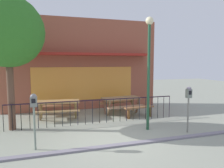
# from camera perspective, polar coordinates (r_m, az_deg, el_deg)

# --- Properties ---
(ground) EXTENTS (40.00, 40.00, 0.00)m
(ground) POSITION_cam_1_polar(r_m,az_deg,el_deg) (6.87, -0.86, -14.89)
(ground) COLOR gray
(pub_storefront) EXTENTS (7.97, 1.27, 4.68)m
(pub_storefront) POSITION_cam_1_polar(r_m,az_deg,el_deg) (11.07, -7.83, 5.37)
(pub_storefront) COLOR #55322B
(pub_storefront) RESTS_ON ground
(patio_fence_front) EXTENTS (6.72, 0.04, 0.97)m
(patio_fence_front) POSITION_cam_1_polar(r_m,az_deg,el_deg) (8.38, -4.39, -6.33)
(patio_fence_front) COLOR black
(patio_fence_front) RESTS_ON ground
(picnic_table_left) EXTENTS (1.92, 1.52, 0.79)m
(picnic_table_left) POSITION_cam_1_polar(r_m,az_deg,el_deg) (9.41, -14.47, -5.48)
(picnic_table_left) COLOR #A67C47
(picnic_table_left) RESTS_ON ground
(picnic_table_right) EXTENTS (1.90, 1.49, 0.79)m
(picnic_table_right) POSITION_cam_1_polar(r_m,az_deg,el_deg) (10.01, 2.53, -4.61)
(picnic_table_right) COLOR #9B794D
(picnic_table_right) RESTS_ON ground
(patio_bench) EXTENTS (1.43, 0.47, 0.48)m
(patio_bench) POSITION_cam_1_polar(r_m,az_deg,el_deg) (9.46, 7.35, -6.87)
(patio_bench) COLOR brown
(patio_bench) RESTS_ON ground
(parking_meter_near) EXTENTS (0.18, 0.17, 1.61)m
(parking_meter_near) POSITION_cam_1_polar(r_m,az_deg,el_deg) (7.67, 20.19, -3.41)
(parking_meter_near) COLOR gray
(parking_meter_near) RESTS_ON ground
(parking_meter_far) EXTENTS (0.18, 0.17, 1.59)m
(parking_meter_far) POSITION_cam_1_polar(r_m,az_deg,el_deg) (6.15, -20.56, -5.83)
(parking_meter_far) COLOR slate
(parking_meter_far) RESTS_ON ground
(street_tree) EXTENTS (2.51, 2.51, 4.76)m
(street_tree) POSITION_cam_1_polar(r_m,az_deg,el_deg) (8.32, -26.57, 12.55)
(street_tree) COLOR brown
(street_tree) RESTS_ON ground
(street_lamp) EXTENTS (0.28, 0.28, 4.01)m
(street_lamp) POSITION_cam_1_polar(r_m,az_deg,el_deg) (7.53, 10.04, 7.16)
(street_lamp) COLOR #1F4A2F
(street_lamp) RESTS_ON ground
(curb_edge) EXTENTS (11.16, 0.20, 0.11)m
(curb_edge) POSITION_cam_1_polar(r_m,az_deg,el_deg) (6.35, 0.71, -16.70)
(curb_edge) COLOR gray
(curb_edge) RESTS_ON ground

